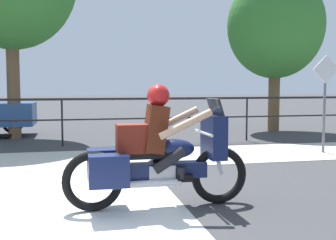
% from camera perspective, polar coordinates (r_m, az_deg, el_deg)
% --- Properties ---
extents(ground_plane, '(120.00, 120.00, 0.00)m').
position_cam_1_polar(ground_plane, '(5.85, -15.47, -11.13)').
color(ground_plane, '#38383A').
extents(sidewalk_band, '(44.00, 2.40, 0.01)m').
position_cam_1_polar(sidewalk_band, '(9.16, -14.42, -5.31)').
color(sidewalk_band, '#B7B2A8').
rests_on(sidewalk_band, ground).
extents(crosswalk_band, '(3.03, 6.00, 0.01)m').
position_cam_1_polar(crosswalk_band, '(5.64, -13.70, -11.62)').
color(crosswalk_band, silver).
rests_on(crosswalk_band, ground).
extents(fence_railing, '(36.00, 0.05, 1.25)m').
position_cam_1_polar(fence_railing, '(11.17, -14.18, 1.52)').
color(fence_railing, black).
rests_on(fence_railing, ground).
extents(motorcycle, '(2.43, 0.76, 1.59)m').
position_cam_1_polar(motorcycle, '(5.42, -1.68, -4.70)').
color(motorcycle, black).
rests_on(motorcycle, ground).
extents(street_sign, '(0.66, 0.06, 2.27)m').
position_cam_1_polar(street_sign, '(10.42, 20.49, 3.51)').
color(street_sign, slate).
rests_on(street_sign, ground).
extents(tree_behind_sign, '(3.24, 3.24, 5.37)m').
position_cam_1_polar(tree_behind_sign, '(14.99, 14.35, 12.22)').
color(tree_behind_sign, brown).
rests_on(tree_behind_sign, ground).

